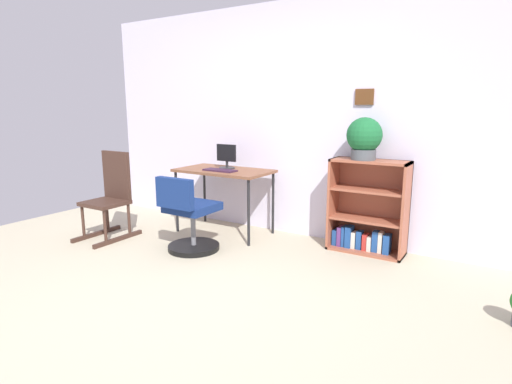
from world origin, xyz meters
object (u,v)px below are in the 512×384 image
at_px(rocking_chair, 111,195).
at_px(bookshelf_low, 368,212).
at_px(monitor, 227,157).
at_px(office_chair, 189,219).
at_px(potted_plant_on_shelf, 364,138).
at_px(desk, 224,175).
at_px(keyboard, 220,170).

bearing_deg(rocking_chair, bookshelf_low, 21.95).
xyz_separation_m(monitor, office_chair, (0.10, -0.78, -0.53)).
distance_m(office_chair, bookshelf_low, 1.77).
distance_m(office_chair, potted_plant_on_shelf, 1.88).
xyz_separation_m(desk, office_chair, (0.08, -0.70, -0.34)).
bearing_deg(keyboard, monitor, 104.42).
relative_size(desk, office_chair, 1.38).
relative_size(desk, potted_plant_on_shelf, 2.63).
bearing_deg(keyboard, desk, 105.72).
distance_m(desk, potted_plant_on_shelf, 1.60).
bearing_deg(rocking_chair, office_chair, 4.39).
relative_size(keyboard, bookshelf_low, 0.41).
height_order(desk, monitor, monitor).
bearing_deg(monitor, desk, -77.62).
relative_size(monitor, potted_plant_on_shelf, 0.68).
relative_size(rocking_chair, potted_plant_on_shelf, 2.34).
height_order(bookshelf_low, potted_plant_on_shelf, potted_plant_on_shelf).
bearing_deg(bookshelf_low, desk, -171.22).
bearing_deg(bookshelf_low, office_chair, -147.70).
relative_size(office_chair, bookshelf_low, 0.84).
height_order(rocking_chair, potted_plant_on_shelf, potted_plant_on_shelf).
bearing_deg(desk, rocking_chair, -141.12).
xyz_separation_m(office_chair, bookshelf_low, (1.50, 0.95, 0.07)).
bearing_deg(potted_plant_on_shelf, keyboard, -168.35).
height_order(desk, office_chair, office_chair).
bearing_deg(keyboard, rocking_chair, -146.54).
relative_size(bookshelf_low, potted_plant_on_shelf, 2.29).
height_order(desk, potted_plant_on_shelf, potted_plant_on_shelf).
bearing_deg(keyboard, office_chair, -85.50).
bearing_deg(potted_plant_on_shelf, rocking_chair, -158.71).
distance_m(monitor, office_chair, 0.95).
bearing_deg(office_chair, potted_plant_on_shelf, 31.72).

